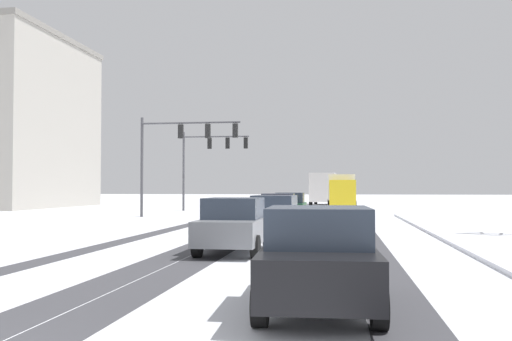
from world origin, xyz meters
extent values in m
cube|color=#424247|center=(-3.37, 17.57, 0.00)|extent=(0.82, 38.66, 0.01)
cube|color=#424247|center=(5.26, 17.57, 0.00)|extent=(1.09, 38.66, 0.01)
cube|color=#424247|center=(-0.35, 17.57, 0.00)|extent=(0.96, 38.66, 0.01)
cube|color=#424247|center=(0.64, 17.57, 0.00)|extent=(0.96, 38.66, 0.01)
cube|color=white|center=(9.93, 15.81, 0.06)|extent=(4.00, 38.66, 0.12)
cylinder|color=#47474C|center=(-8.53, 41.14, 3.25)|extent=(0.18, 0.18, 6.50)
cylinder|color=#47474C|center=(-5.79, 41.19, 6.10)|extent=(5.48, 0.21, 0.12)
cube|color=black|center=(-6.34, 41.18, 5.55)|extent=(0.32, 0.25, 0.90)
sphere|color=black|center=(-6.34, 41.34, 5.85)|extent=(0.20, 0.20, 0.20)
sphere|color=black|center=(-6.34, 41.34, 5.55)|extent=(0.20, 0.20, 0.20)
sphere|color=green|center=(-6.34, 41.34, 5.25)|extent=(0.20, 0.20, 0.20)
cube|color=black|center=(-4.83, 41.20, 5.55)|extent=(0.32, 0.25, 0.90)
sphere|color=black|center=(-4.83, 41.36, 5.85)|extent=(0.20, 0.20, 0.20)
sphere|color=black|center=(-4.83, 41.36, 5.55)|extent=(0.20, 0.20, 0.20)
sphere|color=green|center=(-4.83, 41.36, 5.25)|extent=(0.20, 0.20, 0.20)
cube|color=black|center=(-3.32, 41.23, 5.55)|extent=(0.32, 0.25, 0.90)
sphere|color=black|center=(-3.33, 41.39, 5.85)|extent=(0.20, 0.20, 0.20)
sphere|color=black|center=(-3.33, 41.39, 5.55)|extent=(0.20, 0.20, 0.20)
sphere|color=green|center=(-3.33, 41.39, 5.25)|extent=(0.20, 0.20, 0.20)
cylinder|color=#47474C|center=(-8.53, 31.14, 3.25)|extent=(0.18, 0.18, 6.50)
cylinder|color=#47474C|center=(-5.26, 31.13, 6.10)|extent=(6.55, 0.16, 0.12)
cube|color=black|center=(-5.91, 31.13, 5.55)|extent=(0.32, 0.24, 0.90)
sphere|color=black|center=(-5.91, 31.29, 5.85)|extent=(0.20, 0.20, 0.20)
sphere|color=black|center=(-5.91, 31.29, 5.55)|extent=(0.20, 0.20, 0.20)
sphere|color=green|center=(-5.91, 31.29, 5.25)|extent=(0.20, 0.20, 0.20)
cube|color=black|center=(-4.11, 31.12, 5.55)|extent=(0.32, 0.24, 0.90)
sphere|color=black|center=(-4.11, 31.28, 5.85)|extent=(0.20, 0.20, 0.20)
sphere|color=black|center=(-4.11, 31.28, 5.55)|extent=(0.20, 0.20, 0.20)
sphere|color=green|center=(-4.11, 31.28, 5.25)|extent=(0.20, 0.20, 0.20)
cube|color=black|center=(-2.31, 31.11, 5.55)|extent=(0.32, 0.24, 0.90)
sphere|color=black|center=(-2.31, 31.27, 5.85)|extent=(0.20, 0.20, 0.20)
sphere|color=black|center=(-2.31, 31.27, 5.55)|extent=(0.20, 0.20, 0.20)
sphere|color=green|center=(-2.31, 31.27, 5.25)|extent=(0.20, 0.20, 0.20)
cube|color=#194C2D|center=(1.43, 28.64, 0.67)|extent=(1.74, 4.12, 0.70)
cube|color=#2D3847|center=(1.43, 28.49, 1.32)|extent=(1.58, 1.92, 0.60)
cylinder|color=black|center=(0.61, 29.90, 0.32)|extent=(0.23, 0.64, 0.64)
cylinder|color=black|center=(2.22, 29.92, 0.32)|extent=(0.23, 0.64, 0.64)
cylinder|color=black|center=(0.63, 27.36, 0.32)|extent=(0.23, 0.64, 0.64)
cylinder|color=black|center=(2.25, 27.38, 0.32)|extent=(0.23, 0.64, 0.64)
cube|color=red|center=(1.25, 23.86, 0.67)|extent=(1.88, 4.17, 0.70)
cube|color=#2D3847|center=(1.26, 23.71, 1.32)|extent=(1.64, 1.97, 0.60)
cylinder|color=black|center=(0.39, 25.10, 0.32)|extent=(0.25, 0.65, 0.64)
cylinder|color=black|center=(2.01, 25.17, 0.32)|extent=(0.25, 0.65, 0.64)
cylinder|color=black|center=(0.50, 22.56, 0.32)|extent=(0.25, 0.65, 0.64)
cylinder|color=black|center=(2.12, 22.63, 0.32)|extent=(0.25, 0.65, 0.64)
cube|color=silver|center=(1.81, 17.47, 0.67)|extent=(1.86, 4.16, 0.70)
cube|color=#2D3847|center=(1.81, 17.32, 1.32)|extent=(1.63, 1.96, 0.60)
cylinder|color=black|center=(1.06, 18.77, 0.32)|extent=(0.25, 0.65, 0.64)
cylinder|color=black|center=(2.67, 18.71, 0.32)|extent=(0.25, 0.65, 0.64)
cylinder|color=black|center=(0.96, 16.23, 0.32)|extent=(0.25, 0.65, 0.64)
cylinder|color=black|center=(2.57, 16.17, 0.32)|extent=(0.25, 0.65, 0.64)
cube|color=slate|center=(1.24, 11.98, 0.67)|extent=(1.70, 4.10, 0.70)
cube|color=#2D3847|center=(1.24, 11.83, 1.32)|extent=(1.56, 1.90, 0.60)
cylinder|color=black|center=(0.44, 13.25, 0.32)|extent=(0.22, 0.64, 0.64)
cylinder|color=black|center=(2.05, 13.25, 0.32)|extent=(0.22, 0.64, 0.64)
cylinder|color=black|center=(0.44, 10.71, 0.32)|extent=(0.22, 0.64, 0.64)
cylinder|color=black|center=(2.05, 10.71, 0.32)|extent=(0.22, 0.64, 0.64)
cube|color=black|center=(3.99, 4.57, 0.67)|extent=(1.86, 4.16, 0.70)
cube|color=#2D3847|center=(4.00, 4.42, 1.32)|extent=(1.63, 1.96, 0.60)
cylinder|color=black|center=(3.13, 5.81, 0.32)|extent=(0.25, 0.65, 0.64)
cylinder|color=black|center=(4.75, 5.87, 0.32)|extent=(0.25, 0.65, 0.64)
cylinder|color=black|center=(3.23, 3.27, 0.32)|extent=(0.25, 0.65, 0.64)
cylinder|color=black|center=(4.85, 3.33, 0.32)|extent=(0.25, 0.65, 0.64)
cube|color=silver|center=(2.62, 57.19, 1.93)|extent=(2.79, 11.06, 2.90)
cube|color=#283342|center=(2.62, 57.19, 2.28)|extent=(2.81, 10.18, 0.90)
cylinder|color=black|center=(3.71, 53.31, 0.48)|extent=(0.33, 0.97, 0.96)
cylinder|color=black|center=(1.33, 53.38, 0.48)|extent=(0.33, 0.97, 0.96)
cylinder|color=black|center=(3.90, 60.46, 0.48)|extent=(0.33, 0.97, 0.96)
cylinder|color=black|center=(1.52, 60.52, 0.48)|extent=(0.33, 0.97, 0.96)
cube|color=yellow|center=(4.47, 42.27, 1.47)|extent=(2.16, 2.26, 2.10)
cube|color=silver|center=(4.36, 45.96, 1.72)|extent=(2.35, 5.26, 2.60)
cylinder|color=black|center=(5.46, 42.73, 0.42)|extent=(0.30, 0.85, 0.84)
cylinder|color=black|center=(3.44, 42.68, 0.42)|extent=(0.30, 0.85, 0.84)
cylinder|color=black|center=(5.33, 47.42, 0.42)|extent=(0.30, 0.85, 0.84)
cylinder|color=black|center=(3.30, 47.36, 0.42)|extent=(0.30, 0.85, 0.84)
camera|label=1|loc=(4.34, -4.56, 1.93)|focal=39.99mm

